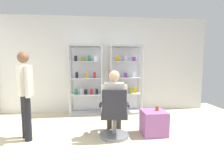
% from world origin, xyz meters
% --- Properties ---
extents(ground_plane, '(7.20, 7.20, 0.00)m').
position_xyz_m(ground_plane, '(0.00, 0.00, 0.00)').
color(ground_plane, '#C6B793').
extents(back_wall, '(6.00, 0.10, 2.70)m').
position_xyz_m(back_wall, '(0.00, 3.00, 1.35)').
color(back_wall, silver).
rests_on(back_wall, ground).
extents(display_cabinet_left, '(0.90, 0.45, 1.90)m').
position_xyz_m(display_cabinet_left, '(-0.55, 2.76, 0.96)').
color(display_cabinet_left, '#B7B7BC').
rests_on(display_cabinet_left, ground).
extents(display_cabinet_right, '(0.90, 0.45, 1.90)m').
position_xyz_m(display_cabinet_right, '(0.55, 2.76, 0.96)').
color(display_cabinet_right, '#B7B7BC').
rests_on(display_cabinet_right, ground).
extents(office_chair, '(0.59, 0.56, 0.96)m').
position_xyz_m(office_chair, '(0.01, 0.93, 0.39)').
color(office_chair, slate).
rests_on(office_chair, ground).
extents(seated_shopkeeper, '(0.52, 0.59, 1.29)m').
position_xyz_m(seated_shopkeeper, '(0.03, 1.09, 0.71)').
color(seated_shopkeeper, '#3F382D').
rests_on(seated_shopkeeper, ground).
extents(storage_crate, '(0.47, 0.47, 0.48)m').
position_xyz_m(storage_crate, '(0.82, 1.03, 0.24)').
color(storage_crate, '#9E599E').
rests_on(storage_crate, ground).
extents(tea_glass, '(0.07, 0.07, 0.09)m').
position_xyz_m(tea_glass, '(0.89, 1.06, 0.52)').
color(tea_glass, brown).
rests_on(tea_glass, storage_crate).
extents(standing_customer, '(0.37, 0.46, 1.63)m').
position_xyz_m(standing_customer, '(-1.62, 1.07, 0.93)').
color(standing_customer, black).
rests_on(standing_customer, ground).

